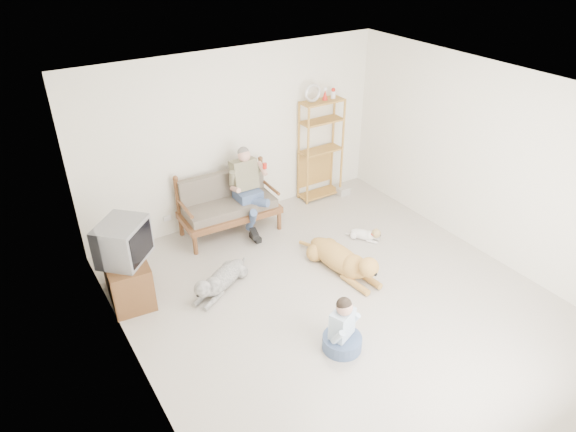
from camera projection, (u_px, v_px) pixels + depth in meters
floor at (340, 304)px, 6.57m from camera, size 5.50×5.50×0.00m
ceiling at (354, 98)px, 5.20m from camera, size 5.50×5.50×0.00m
wall_back at (236, 137)px, 7.89m from camera, size 5.00×0.00×5.00m
wall_front at (570, 366)px, 3.88m from camera, size 5.00×0.00×5.00m
wall_left at (132, 285)px, 4.73m from camera, size 0.00×5.50×5.50m
wall_right at (491, 164)px, 7.04m from camera, size 0.00×5.50×5.50m
loveseat at (227, 203)px, 7.87m from camera, size 1.53×0.76×0.95m
man at (250, 197)px, 7.76m from camera, size 0.51×0.73×1.19m
etagere at (321, 149)px, 8.65m from camera, size 0.77×0.34×2.03m
book_stack at (343, 191)px, 9.11m from camera, size 0.22×0.16×0.13m
tv_stand at (127, 277)px, 6.55m from camera, size 0.59×0.95×0.60m
crt_tv at (123, 242)px, 6.26m from camera, size 0.79×0.79×0.51m
wall_outlet at (167, 218)px, 7.84m from camera, size 0.12×0.02×0.08m
golden_retriever at (344, 260)px, 7.07m from camera, size 0.48×1.56×0.47m
shaggy_dog at (220, 280)px, 6.75m from camera, size 1.08×0.71×0.36m
terrier at (366, 234)px, 7.82m from camera, size 0.38×0.51×0.22m
child at (342, 331)px, 5.78m from camera, size 0.45×0.45×0.72m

